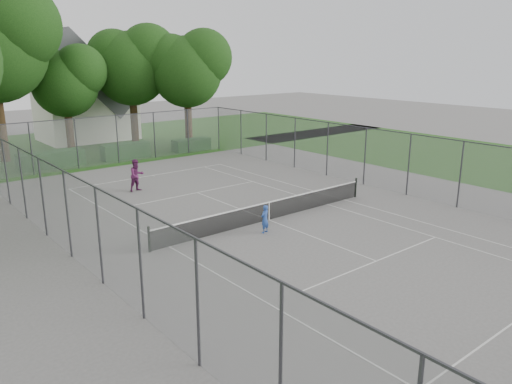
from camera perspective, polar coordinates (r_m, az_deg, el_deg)
ground at (r=24.17m, az=1.50°, el=-3.23°), size 120.00×120.00×0.00m
grass_far at (r=46.49m, az=-19.96°, el=4.95°), size 60.00×20.00×0.00m
grass_right at (r=41.55m, az=25.22°, el=3.24°), size 16.00×40.00×0.00m
court_markings at (r=24.16m, az=1.50°, el=-3.22°), size 11.03×23.83×0.01m
tennis_net at (r=24.01m, az=1.51°, el=-2.08°), size 12.87×0.10×1.10m
perimeter_fence at (r=23.65m, az=1.53°, el=0.92°), size 18.08×34.08×3.52m
tree_far_midleft at (r=43.08m, az=-20.92°, el=12.01°), size 5.96×5.44×8.57m
tree_far_midright at (r=44.94m, az=-13.99°, el=14.18°), size 7.16×6.54×10.30m
tree_far_right at (r=43.81m, az=-7.80°, el=14.09°), size 6.88×6.28×9.89m
hedge_left at (r=38.22m, az=-22.36°, el=3.46°), size 4.48×1.34×1.12m
hedge_mid at (r=39.69m, az=-14.68°, el=4.56°), size 3.66×1.05×1.15m
hedge_right at (r=42.10m, az=-7.40°, el=5.40°), size 3.18×1.16×0.95m
house at (r=49.43m, az=-18.97°, el=10.31°), size 7.99×6.19×9.95m
girl_player at (r=22.30m, az=1.02°, el=-3.10°), size 0.53×0.42×1.29m
woman_player at (r=29.86m, az=-13.48°, el=1.87°), size 0.99×0.81×1.88m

